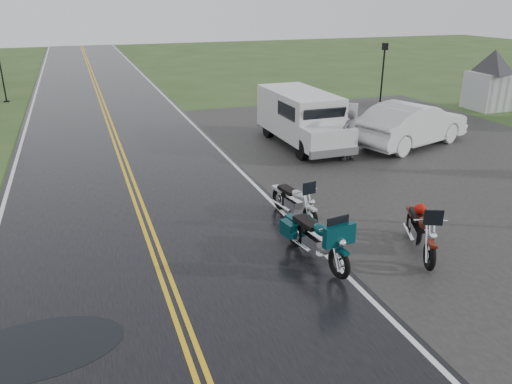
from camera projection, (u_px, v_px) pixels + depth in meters
ground at (167, 282)px, 10.89m from camera, size 120.00×120.00×0.00m
road at (121, 154)px, 19.65m from camera, size 8.00×100.00×0.04m
parking_pad at (434, 162)px, 18.74m from camera, size 14.00×24.00×0.03m
visitor_center at (493, 65)px, 26.83m from camera, size 16.00×10.00×4.80m
motorcycle_red at (431, 244)px, 11.04m from camera, size 1.73×2.50×1.39m
motorcycle_teal at (340, 251)px, 10.69m from camera, size 1.22×2.53×1.43m
motorcycle_silver at (311, 209)px, 13.02m from camera, size 1.10×2.25×1.28m
van_white at (303, 131)px, 18.60m from camera, size 2.19×5.73×2.24m
person_at_van at (349, 136)px, 18.64m from camera, size 0.78×0.60×1.91m
sedan_white at (412, 125)px, 20.53m from camera, size 5.76×3.50×1.79m
lamp_post_far_left at (1, 71)px, 28.91m from camera, size 0.31×0.31×3.62m
lamp_post_far_right at (382, 79)px, 25.62m from camera, size 0.32×0.32×3.70m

